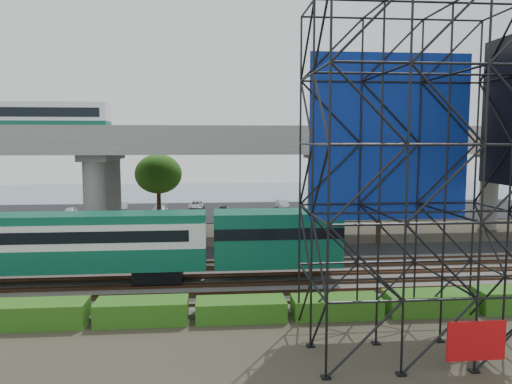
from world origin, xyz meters
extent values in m
plane|color=#474233|center=(0.00, 0.00, 0.00)|extent=(140.00, 140.00, 0.00)
cube|color=slate|center=(0.00, 2.00, 0.10)|extent=(90.00, 12.00, 0.20)
cube|color=black|center=(0.00, 10.50, 0.04)|extent=(90.00, 5.00, 0.08)
cube|color=black|center=(0.00, 34.00, 0.04)|extent=(90.00, 18.00, 0.08)
cube|color=#455D72|center=(0.00, 56.00, 0.01)|extent=(140.00, 40.00, 0.03)
cube|color=#472D1E|center=(0.00, -2.72, 0.28)|extent=(90.00, 0.08, 0.16)
cube|color=#472D1E|center=(0.00, -1.28, 0.28)|extent=(90.00, 0.08, 0.16)
cube|color=#472D1E|center=(0.00, -0.72, 0.28)|extent=(90.00, 0.08, 0.16)
cube|color=#472D1E|center=(0.00, 0.72, 0.28)|extent=(90.00, 0.08, 0.16)
cube|color=#472D1E|center=(0.00, 1.28, 0.28)|extent=(90.00, 0.08, 0.16)
cube|color=#472D1E|center=(0.00, 2.72, 0.28)|extent=(90.00, 0.08, 0.16)
cube|color=#472D1E|center=(0.00, 3.28, 0.28)|extent=(90.00, 0.08, 0.16)
cube|color=#472D1E|center=(0.00, 4.72, 0.28)|extent=(90.00, 0.08, 0.16)
cube|color=#472D1E|center=(0.00, 5.28, 0.28)|extent=(90.00, 0.08, 0.16)
cube|color=#472D1E|center=(0.00, 6.72, 0.28)|extent=(90.00, 0.08, 0.16)
cube|color=black|center=(-3.82, 2.00, 0.81)|extent=(3.00, 2.20, 0.90)
cube|color=#0B513A|center=(-10.32, 2.00, 1.96)|extent=(19.00, 3.00, 1.40)
cube|color=silver|center=(-10.32, 2.00, 3.41)|extent=(19.00, 3.00, 1.50)
cube|color=#0B513A|center=(-10.32, 2.00, 4.41)|extent=(19.00, 2.60, 0.50)
cube|color=black|center=(-9.32, 2.00, 3.46)|extent=(15.00, 3.06, 0.70)
cube|color=#0B513A|center=(3.68, 2.00, 2.96)|extent=(8.00, 3.00, 3.40)
cube|color=#9E9B93|center=(0.00, 16.00, 8.60)|extent=(80.00, 12.00, 1.20)
cube|color=#9E9B93|center=(0.00, 10.25, 9.75)|extent=(80.00, 0.50, 1.10)
cube|color=#9E9B93|center=(0.00, 21.75, 9.75)|extent=(80.00, 0.50, 1.10)
cylinder|color=#9E9B93|center=(-10.00, 12.50, 4.00)|extent=(1.80, 1.80, 8.00)
cylinder|color=#9E9B93|center=(-10.00, 19.50, 4.00)|extent=(1.80, 1.80, 8.00)
cube|color=#9E9B93|center=(-10.00, 16.00, 7.70)|extent=(2.40, 9.00, 0.60)
cylinder|color=#9E9B93|center=(10.00, 12.50, 4.00)|extent=(1.80, 1.80, 8.00)
cylinder|color=#9E9B93|center=(10.00, 19.50, 4.00)|extent=(1.80, 1.80, 8.00)
cube|color=#9E9B93|center=(10.00, 16.00, 7.70)|extent=(2.40, 9.00, 0.60)
cylinder|color=#9E9B93|center=(28.00, 19.50, 4.00)|extent=(1.80, 1.80, 8.00)
cube|color=#9E9B93|center=(28.00, 16.00, 7.70)|extent=(2.40, 9.00, 0.60)
cube|color=black|center=(-15.37, 16.00, 9.55)|extent=(12.00, 2.50, 0.70)
cube|color=#0B513A|center=(-15.37, 16.00, 10.35)|extent=(12.00, 2.50, 0.90)
cube|color=silver|center=(-15.37, 16.00, 11.45)|extent=(12.00, 2.50, 1.30)
cube|color=black|center=(-15.37, 16.00, 11.50)|extent=(11.00, 2.56, 0.80)
cube|color=silver|center=(-15.37, 16.00, 12.25)|extent=(12.00, 2.40, 0.30)
cube|color=navy|center=(8.39, -4.95, 9.30)|extent=(8.10, 0.08, 8.25)
cube|color=red|center=(9.89, -11.05, 1.30)|extent=(2.40, 0.08, 1.60)
cube|color=black|center=(8.39, -8.00, 0.04)|extent=(9.36, 6.36, 0.08)
cube|color=#2C5D15|center=(-9.00, -4.30, 0.60)|extent=(4.60, 1.80, 1.20)
cube|color=#2C5D15|center=(-4.00, -4.30, 0.58)|extent=(4.60, 1.80, 1.15)
cube|color=#2C5D15|center=(1.00, -4.30, 0.52)|extent=(4.60, 1.80, 1.03)
cube|color=#2C5D15|center=(6.00, -4.30, 0.51)|extent=(4.60, 1.80, 1.01)
cube|color=#2C5D15|center=(11.00, -4.30, 0.56)|extent=(4.60, 1.80, 1.12)
cylinder|color=#382314|center=(14.00, 12.50, 2.40)|extent=(0.44, 0.44, 4.80)
ellipsoid|color=#2C5D15|center=(14.00, 12.50, 5.60)|extent=(4.94, 4.94, 4.18)
cylinder|color=#382314|center=(-6.00, 24.00, 2.40)|extent=(0.44, 0.44, 4.80)
ellipsoid|color=#2C5D15|center=(-6.00, 24.00, 5.60)|extent=(4.94, 4.94, 4.18)
imported|color=silver|center=(-17.16, 31.00, 0.63)|extent=(1.53, 3.33, 1.11)
imported|color=#B1B3BA|center=(-11.84, 36.00, 0.63)|extent=(1.58, 3.45, 1.10)
imported|color=#9DA0A4|center=(-6.69, 31.00, 0.71)|extent=(1.96, 4.43, 1.26)
imported|color=#B8B8B8|center=(-2.38, 36.00, 0.63)|extent=(2.15, 4.08, 1.09)
imported|color=black|center=(1.13, 31.00, 0.63)|extent=(1.48, 3.32, 1.11)
imported|color=#B4B8BC|center=(8.94, 36.00, 0.66)|extent=(1.55, 3.62, 1.16)
imported|color=silver|center=(11.68, 31.00, 0.68)|extent=(2.25, 4.35, 1.21)
imported|color=#979A9E|center=(18.98, 36.00, 0.69)|extent=(3.08, 4.77, 1.22)
camera|label=1|loc=(-0.46, -29.10, 9.20)|focal=35.00mm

